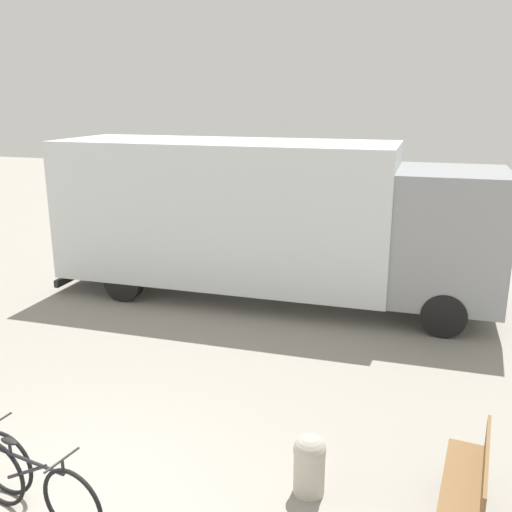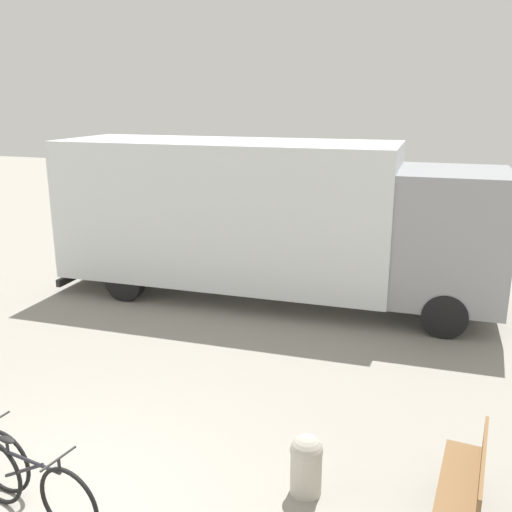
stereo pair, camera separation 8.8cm
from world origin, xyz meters
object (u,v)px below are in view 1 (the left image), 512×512
(delivery_truck, at_px, (265,215))
(bollard_near_bench, at_px, (309,462))
(park_bench, at_px, (470,485))
(bicycle_far, at_px, (34,486))

(delivery_truck, relative_size, bollard_near_bench, 13.07)
(delivery_truck, relative_size, park_bench, 6.31)
(delivery_truck, xyz_separation_m, bicycle_far, (-0.14, -7.17, -1.40))
(delivery_truck, distance_m, bicycle_far, 7.31)
(delivery_truck, distance_m, park_bench, 7.24)
(park_bench, bearing_deg, delivery_truck, 38.88)
(delivery_truck, distance_m, bollard_near_bench, 6.50)
(park_bench, relative_size, bicycle_far, 0.82)
(park_bench, bearing_deg, bicycle_far, 111.78)
(bicycle_far, bearing_deg, park_bench, 25.78)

